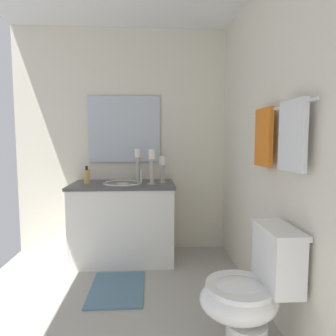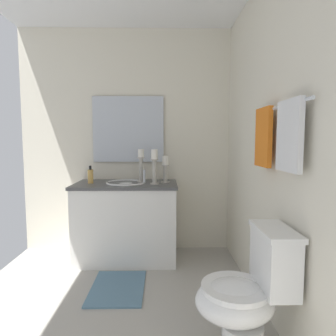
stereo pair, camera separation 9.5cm
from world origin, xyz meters
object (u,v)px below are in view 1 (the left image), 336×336
at_px(sink_basin, 123,187).
at_px(bath_mat, 117,289).
at_px(mirror, 124,129).
at_px(soap_bottle, 87,176).
at_px(candle_holder_short, 152,166).
at_px(towel_near_vanity, 264,137).
at_px(towel_bar, 280,108).
at_px(candle_holder_mid, 138,165).
at_px(towel_center, 292,136).
at_px(vanity_cabinet, 123,222).
at_px(toilet, 251,292).
at_px(candle_holder_tall, 162,169).

height_order(sink_basin, bath_mat, sink_basin).
relative_size(mirror, soap_bottle, 4.32).
relative_size(candle_holder_short, towel_near_vanity, 0.87).
distance_m(towel_bar, bath_mat, 1.89).
height_order(candle_holder_short, bath_mat, candle_holder_short).
bearing_deg(candle_holder_short, towel_bar, 34.70).
height_order(candle_holder_short, candle_holder_mid, candle_holder_short).
bearing_deg(candle_holder_short, towel_center, 29.82).
relative_size(vanity_cabinet, candle_holder_short, 3.02).
xyz_separation_m(mirror, candle_holder_mid, (0.20, 0.15, -0.37)).
relative_size(mirror, towel_center, 1.99).
xyz_separation_m(candle_holder_short, towel_bar, (1.13, 0.78, 0.45)).
bearing_deg(candle_holder_mid, toilet, 25.70).
height_order(vanity_cabinet, sink_basin, sink_basin).
relative_size(soap_bottle, towel_near_vanity, 0.45).
distance_m(mirror, towel_bar, 1.84).
xyz_separation_m(vanity_cabinet, candle_holder_mid, (-0.08, 0.15, 0.59)).
bearing_deg(soap_bottle, candle_holder_mid, 99.10).
bearing_deg(candle_holder_mid, candle_holder_tall, 77.41).
distance_m(candle_holder_short, bath_mat, 1.17).
bearing_deg(sink_basin, mirror, -179.80).
bearing_deg(vanity_cabinet, candle_holder_tall, 92.67).
xyz_separation_m(soap_bottle, towel_center, (1.40, 1.42, 0.39)).
distance_m(towel_near_vanity, bath_mat, 1.69).
distance_m(vanity_cabinet, candle_holder_tall, 0.68).
bearing_deg(bath_mat, candle_holder_mid, 167.70).
height_order(candle_holder_short, towel_center, towel_center).
relative_size(candle_holder_tall, soap_bottle, 1.53).
relative_size(mirror, candle_holder_mid, 2.25).
relative_size(towel_bar, bath_mat, 1.36).
height_order(sink_basin, towel_bar, towel_bar).
xyz_separation_m(candle_holder_tall, toilet, (1.41, 0.45, -0.58)).
distance_m(candle_holder_tall, bath_mat, 1.21).
distance_m(candle_holder_tall, toilet, 1.59).
relative_size(candle_holder_mid, towel_near_vanity, 0.87).
height_order(candle_holder_tall, towel_bar, towel_bar).
height_order(candle_holder_tall, bath_mat, candle_holder_tall).
height_order(vanity_cabinet, toilet, vanity_cabinet).
height_order(mirror, candle_holder_mid, mirror).
height_order(mirror, bath_mat, mirror).
bearing_deg(towel_bar, toilet, -49.50).
distance_m(candle_holder_tall, candle_holder_short, 0.15).
distance_m(candle_holder_short, towel_center, 1.57).
distance_m(sink_basin, towel_center, 1.83).
bearing_deg(candle_holder_short, candle_holder_tall, 129.26).
xyz_separation_m(vanity_cabinet, soap_bottle, (0.01, -0.36, 0.47)).
bearing_deg(candle_holder_short, toilet, 23.03).
xyz_separation_m(sink_basin, bath_mat, (0.62, -0.00, -0.76)).
xyz_separation_m(candle_holder_short, toilet, (1.32, 0.56, -0.63)).
xyz_separation_m(candle_holder_tall, towel_near_vanity, (1.02, 0.66, 0.31)).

